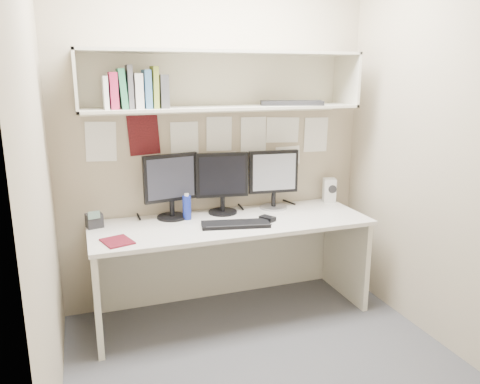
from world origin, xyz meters
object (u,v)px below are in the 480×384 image
object	(u,v)px
monitor_center	(222,180)
keyboard	(236,224)
desk	(231,267)
monitor_left	(171,184)
speaker	(329,190)
desk_phone	(94,220)
maroon_notebook	(117,241)
monitor_right	(273,177)

from	to	relation	value
monitor_center	keyboard	size ratio (longest dim) A/B	0.98
desk	monitor_center	size ratio (longest dim) A/B	4.31
monitor_left	monitor_center	distance (m)	0.39
monitor_center	speaker	xyz separation A→B (m)	(0.94, 0.02, -0.16)
monitor_center	keyboard	distance (m)	0.42
monitor_left	keyboard	size ratio (longest dim) A/B	1.00
monitor_center	desk_phone	xyz separation A→B (m)	(-0.94, -0.05, -0.20)
maroon_notebook	desk_phone	xyz separation A→B (m)	(-0.12, 0.36, 0.05)
desk	monitor_center	distance (m)	0.65
keyboard	desk_phone	bearing A→B (deg)	174.06
speaker	maroon_notebook	world-z (taller)	speaker
speaker	desk	bearing A→B (deg)	-147.70
monitor_right	desk_phone	xyz separation A→B (m)	(-1.36, -0.05, -0.20)
monitor_center	maroon_notebook	bearing A→B (deg)	-146.12
monitor_right	speaker	xyz separation A→B (m)	(0.52, 0.02, -0.15)
monitor_center	monitor_right	size ratio (longest dim) A/B	1.01
monitor_center	monitor_left	bearing A→B (deg)	-172.51
monitor_right	keyboard	world-z (taller)	monitor_right
desk_phone	speaker	bearing A→B (deg)	-10.76
monitor_left	speaker	bearing A→B (deg)	-9.93
speaker	maroon_notebook	distance (m)	1.81
monitor_left	keyboard	distance (m)	0.57
desk	keyboard	world-z (taller)	keyboard
monitor_center	monitor_right	world-z (taller)	monitor_center
monitor_right	maroon_notebook	size ratio (longest dim) A/B	2.26
desk	monitor_right	distance (m)	0.78
monitor_right	monitor_center	bearing A→B (deg)	-174.23
monitor_center	desk_phone	bearing A→B (deg)	-169.53
speaker	maroon_notebook	xyz separation A→B (m)	(-1.76, -0.43, -0.09)
maroon_notebook	desk	bearing A→B (deg)	-3.91
monitor_left	desk_phone	bearing A→B (deg)	174.26
keyboard	speaker	bearing A→B (deg)	32.33
monitor_left	monitor_right	bearing A→B (deg)	-10.83
monitor_left	monitor_right	distance (m)	0.81
desk	desk_phone	world-z (taller)	desk_phone
speaker	keyboard	bearing A→B (deg)	-141.11
desk	maroon_notebook	world-z (taller)	maroon_notebook
desk	monitor_left	bearing A→B (deg)	150.51
monitor_left	speaker	world-z (taller)	monitor_left
monitor_right	desk_phone	size ratio (longest dim) A/B	3.56
speaker	desk_phone	xyz separation A→B (m)	(-1.88, -0.07, -0.05)
monitor_center	monitor_right	distance (m)	0.42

